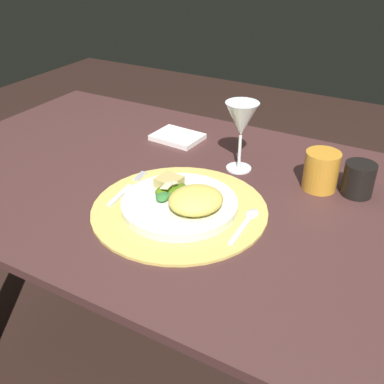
{
  "coord_description": "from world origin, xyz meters",
  "views": [
    {
      "loc": [
        0.42,
        -0.79,
        1.26
      ],
      "look_at": [
        0.0,
        -0.05,
        0.75
      ],
      "focal_mm": 42.29,
      "sensor_mm": 36.0,
      "label": 1
    }
  ],
  "objects_px": {
    "spoon": "(248,220)",
    "dark_tumbler": "(359,179)",
    "wine_glass": "(241,121)",
    "amber_tumbler": "(321,171)",
    "fork": "(126,190)",
    "dining_table": "(201,251)",
    "napkin": "(177,137)",
    "dinner_plate": "(180,205)"
  },
  "relations": [
    {
      "from": "napkin",
      "to": "wine_glass",
      "type": "distance_m",
      "value": 0.27
    },
    {
      "from": "dining_table",
      "to": "napkin",
      "type": "distance_m",
      "value": 0.34
    },
    {
      "from": "fork",
      "to": "spoon",
      "type": "xyz_separation_m",
      "value": [
        0.29,
        0.02,
        0.0
      ]
    },
    {
      "from": "dinner_plate",
      "to": "amber_tumbler",
      "type": "distance_m",
      "value": 0.33
    },
    {
      "from": "fork",
      "to": "dining_table",
      "type": "bearing_deg",
      "value": 34.32
    },
    {
      "from": "amber_tumbler",
      "to": "dinner_plate",
      "type": "bearing_deg",
      "value": -133.78
    },
    {
      "from": "dining_table",
      "to": "napkin",
      "type": "xyz_separation_m",
      "value": [
        -0.19,
        0.21,
        0.19
      ]
    },
    {
      "from": "dining_table",
      "to": "dark_tumbler",
      "type": "bearing_deg",
      "value": 26.03
    },
    {
      "from": "dining_table",
      "to": "napkin",
      "type": "relative_size",
      "value": 11.22
    },
    {
      "from": "amber_tumbler",
      "to": "dark_tumbler",
      "type": "bearing_deg",
      "value": 9.76
    },
    {
      "from": "spoon",
      "to": "wine_glass",
      "type": "bearing_deg",
      "value": 118.73
    },
    {
      "from": "dinner_plate",
      "to": "fork",
      "type": "height_order",
      "value": "dinner_plate"
    },
    {
      "from": "napkin",
      "to": "wine_glass",
      "type": "bearing_deg",
      "value": -19.43
    },
    {
      "from": "napkin",
      "to": "amber_tumbler",
      "type": "relative_size",
      "value": 1.47
    },
    {
      "from": "dining_table",
      "to": "wine_glass",
      "type": "relative_size",
      "value": 8.62
    },
    {
      "from": "dinner_plate",
      "to": "wine_glass",
      "type": "bearing_deg",
      "value": 82.84
    },
    {
      "from": "napkin",
      "to": "dinner_plate",
      "type": "bearing_deg",
      "value": -58.07
    },
    {
      "from": "wine_glass",
      "to": "amber_tumbler",
      "type": "distance_m",
      "value": 0.22
    },
    {
      "from": "wine_glass",
      "to": "dining_table",
      "type": "bearing_deg",
      "value": -103.35
    },
    {
      "from": "fork",
      "to": "wine_glass",
      "type": "xyz_separation_m",
      "value": [
        0.18,
        0.23,
        0.12
      ]
    },
    {
      "from": "spoon",
      "to": "dark_tumbler",
      "type": "relative_size",
      "value": 1.81
    },
    {
      "from": "wine_glass",
      "to": "dinner_plate",
      "type": "bearing_deg",
      "value": -97.16
    },
    {
      "from": "napkin",
      "to": "dark_tumbler",
      "type": "bearing_deg",
      "value": -6.87
    },
    {
      "from": "dining_table",
      "to": "amber_tumbler",
      "type": "distance_m",
      "value": 0.35
    },
    {
      "from": "dinner_plate",
      "to": "napkin",
      "type": "bearing_deg",
      "value": 121.93
    },
    {
      "from": "dining_table",
      "to": "amber_tumbler",
      "type": "height_order",
      "value": "amber_tumbler"
    },
    {
      "from": "dinner_plate",
      "to": "napkin",
      "type": "xyz_separation_m",
      "value": [
        -0.2,
        0.31,
        -0.01
      ]
    },
    {
      "from": "napkin",
      "to": "fork",
      "type": "bearing_deg",
      "value": -80.8
    },
    {
      "from": "dinner_plate",
      "to": "amber_tumbler",
      "type": "bearing_deg",
      "value": 46.22
    },
    {
      "from": "fork",
      "to": "napkin",
      "type": "bearing_deg",
      "value": 99.2
    },
    {
      "from": "fork",
      "to": "wine_glass",
      "type": "bearing_deg",
      "value": 52.97
    },
    {
      "from": "spoon",
      "to": "napkin",
      "type": "distance_m",
      "value": 0.45
    },
    {
      "from": "spoon",
      "to": "amber_tumbler",
      "type": "height_order",
      "value": "amber_tumbler"
    },
    {
      "from": "napkin",
      "to": "wine_glass",
      "type": "relative_size",
      "value": 0.77
    },
    {
      "from": "dining_table",
      "to": "spoon",
      "type": "distance_m",
      "value": 0.25
    },
    {
      "from": "spoon",
      "to": "dinner_plate",
      "type": "bearing_deg",
      "value": -169.85
    },
    {
      "from": "spoon",
      "to": "dark_tumbler",
      "type": "height_order",
      "value": "dark_tumbler"
    },
    {
      "from": "wine_glass",
      "to": "amber_tumbler",
      "type": "bearing_deg",
      "value": 1.31
    },
    {
      "from": "wine_glass",
      "to": "amber_tumbler",
      "type": "relative_size",
      "value": 1.91
    },
    {
      "from": "dinner_plate",
      "to": "spoon",
      "type": "relative_size",
      "value": 1.8
    },
    {
      "from": "dark_tumbler",
      "to": "amber_tumbler",
      "type": "bearing_deg",
      "value": -170.24
    },
    {
      "from": "napkin",
      "to": "spoon",
      "type": "bearing_deg",
      "value": -40.32
    }
  ]
}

